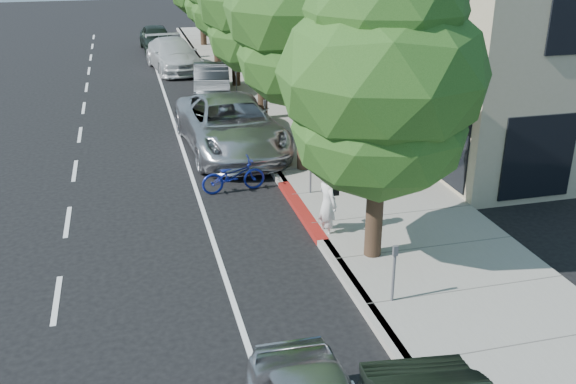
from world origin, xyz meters
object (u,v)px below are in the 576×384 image
object	(u,v)px
bicycle	(233,176)
dark_sedan	(212,81)
silver_suv	(231,125)
pedestrian	(329,109)
street_tree_1	(305,11)
dark_suv_far	(156,38)
cyclist	(328,204)
street_tree_0	(382,78)
white_pickup	(174,55)

from	to	relation	value
bicycle	dark_sedan	xyz separation A→B (m)	(1.03, 11.50, 0.24)
silver_suv	dark_sedan	distance (m)	7.80
dark_sedan	pedestrian	distance (m)	7.98
street_tree_1	dark_suv_far	xyz separation A→B (m)	(-3.06, 23.47, -4.25)
cyclist	silver_suv	xyz separation A→B (m)	(-1.20, 7.25, 0.03)
street_tree_0	dark_suv_far	bearing A→B (deg)	95.93
dark_suv_far	bicycle	bearing A→B (deg)	-91.62
street_tree_1	silver_suv	xyz separation A→B (m)	(-1.85, 2.72, -4.11)
street_tree_1	dark_sedan	bearing A→B (deg)	97.59
white_pickup	silver_suv	bearing A→B (deg)	-94.37
dark_sedan	dark_suv_far	world-z (taller)	dark_suv_far
dark_suv_far	pedestrian	bearing A→B (deg)	-79.30
dark_suv_far	cyclist	bearing A→B (deg)	-88.18
street_tree_0	dark_sedan	size ratio (longest dim) A/B	1.57
street_tree_1	dark_sedan	xyz separation A→B (m)	(-1.40, 10.50, -4.29)
street_tree_0	cyclist	distance (m)	3.80
street_tree_1	cyclist	world-z (taller)	street_tree_1
pedestrian	dark_sedan	bearing A→B (deg)	-106.36
bicycle	street_tree_0	bearing A→B (deg)	-160.12
white_pickup	dark_suv_far	distance (m)	6.49
street_tree_1	dark_sedan	distance (m)	11.43
dark_sedan	street_tree_0	bearing A→B (deg)	-77.82
cyclist	white_pickup	world-z (taller)	cyclist
street_tree_0	dark_suv_far	world-z (taller)	street_tree_0
street_tree_0	cyclist	xyz separation A→B (m)	(-0.65, 1.47, -3.44)
dark_suv_far	street_tree_1	bearing A→B (deg)	-85.67
dark_suv_far	pedestrian	distance (m)	20.83
dark_suv_far	street_tree_0	bearing A→B (deg)	-87.17
street_tree_0	white_pickup	world-z (taller)	street_tree_0
silver_suv	dark_suv_far	size ratio (longest dim) A/B	1.45
street_tree_1	bicycle	world-z (taller)	street_tree_1
bicycle	dark_suv_far	bearing A→B (deg)	-4.52
street_tree_1	dark_suv_far	distance (m)	24.05
street_tree_1	street_tree_0	bearing A→B (deg)	-90.00
white_pickup	street_tree_0	bearing A→B (deg)	-90.84
silver_suv	dark_suv_far	world-z (taller)	silver_suv
street_tree_1	cyclist	size ratio (longest dim) A/B	4.53
bicycle	pedestrian	xyz separation A→B (m)	(4.33, 4.25, 0.63)
street_tree_0	dark_sedan	bearing A→B (deg)	94.85
street_tree_1	white_pickup	xyz separation A→B (m)	(-2.55, 17.00, -4.20)
cyclist	white_pickup	bearing A→B (deg)	-11.45
bicycle	pedestrian	distance (m)	6.10
cyclist	bicycle	world-z (taller)	cyclist
bicycle	silver_suv	xyz separation A→B (m)	(0.57, 3.72, 0.42)
cyclist	silver_suv	size ratio (longest dim) A/B	0.27
cyclist	silver_suv	distance (m)	7.35
cyclist	pedestrian	xyz separation A→B (m)	(2.56, 7.78, 0.23)
dark_sedan	dark_suv_far	xyz separation A→B (m)	(-1.66, 12.97, 0.04)
white_pickup	dark_suv_far	xyz separation A→B (m)	(-0.51, 6.47, -0.05)
street_tree_0	bicycle	world-z (taller)	street_tree_0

